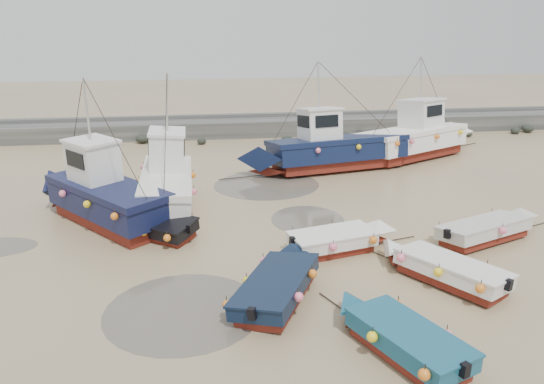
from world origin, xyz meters
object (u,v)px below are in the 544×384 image
at_px(cabin_boat_0, 100,192).
at_px(dinghy_4, 146,221).
at_px(dinghy_1, 282,281).
at_px(dinghy_5, 341,237).
at_px(person, 175,205).
at_px(cabin_boat_1, 165,180).
at_px(dinghy_2, 399,332).
at_px(cabin_boat_3, 419,136).
at_px(dinghy_6, 442,266).
at_px(cabin_boat_2, 328,148).
at_px(dinghy_3, 491,227).

bearing_deg(cabin_boat_0, dinghy_4, -80.68).
xyz_separation_m(dinghy_1, dinghy_5, (2.80, 3.13, 0.02)).
bearing_deg(person, cabin_boat_1, 23.96).
bearing_deg(cabin_boat_1, cabin_boat_0, -153.35).
xyz_separation_m(dinghy_2, cabin_boat_1, (-6.79, 12.41, 0.81)).
xyz_separation_m(dinghy_2, cabin_boat_3, (8.81, 19.89, 0.77)).
xyz_separation_m(dinghy_6, cabin_boat_1, (-9.71, 8.76, 0.81)).
xyz_separation_m(cabin_boat_0, cabin_boat_1, (2.71, 1.41, -0.00)).
height_order(dinghy_6, cabin_boat_2, cabin_boat_2).
xyz_separation_m(dinghy_5, cabin_boat_2, (2.19, 11.15, 0.75)).
distance_m(dinghy_2, dinghy_6, 4.67).
bearing_deg(dinghy_3, cabin_boat_0, -126.32).
distance_m(dinghy_1, dinghy_6, 5.61).
bearing_deg(dinghy_3, cabin_boat_3, 148.67).
distance_m(dinghy_5, cabin_boat_0, 10.66).
height_order(dinghy_5, cabin_boat_2, cabin_boat_2).
height_order(dinghy_2, cabin_boat_0, cabin_boat_0).
height_order(dinghy_2, dinghy_3, same).
distance_m(cabin_boat_0, cabin_boat_2, 13.54).
bearing_deg(person, dinghy_2, 104.75).
bearing_deg(dinghy_1, dinghy_5, 75.53).
relative_size(dinghy_6, cabin_boat_3, 0.54).
xyz_separation_m(cabin_boat_0, person, (3.08, 1.68, -1.36)).
bearing_deg(dinghy_1, cabin_boat_2, 98.06).
xyz_separation_m(dinghy_3, cabin_boat_2, (-4.13, 10.94, 0.76)).
distance_m(dinghy_4, cabin_boat_0, 2.82).
bearing_deg(dinghy_5, dinghy_6, 30.78).
distance_m(cabin_boat_0, cabin_boat_1, 3.05).
bearing_deg(dinghy_3, dinghy_5, -109.25).
distance_m(dinghy_1, cabin_boat_3, 20.16).
distance_m(cabin_boat_3, person, 16.90).
relative_size(cabin_boat_0, cabin_boat_2, 0.72).
bearing_deg(cabin_boat_1, dinghy_1, -66.51).
height_order(dinghy_1, dinghy_4, same).
bearing_deg(cabin_boat_1, dinghy_5, -41.53).
distance_m(dinghy_2, cabin_boat_3, 21.77).
height_order(dinghy_1, dinghy_3, same).
distance_m(cabin_boat_2, cabin_boat_3, 6.88).
distance_m(dinghy_6, cabin_boat_2, 14.01).
distance_m(cabin_boat_0, cabin_boat_3, 20.35).
xyz_separation_m(dinghy_3, cabin_boat_0, (-15.94, 4.31, 0.82)).
height_order(dinghy_3, cabin_boat_2, cabin_boat_2).
bearing_deg(cabin_boat_3, dinghy_1, -61.42).
relative_size(dinghy_4, cabin_boat_3, 0.53).
bearing_deg(cabin_boat_0, cabin_boat_3, -13.96).
bearing_deg(cabin_boat_2, cabin_boat_0, 108.04).
height_order(dinghy_3, dinghy_6, same).
height_order(cabin_boat_1, person, cabin_boat_1).
distance_m(dinghy_4, dinghy_6, 11.78).
bearing_deg(dinghy_1, dinghy_6, 30.50).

